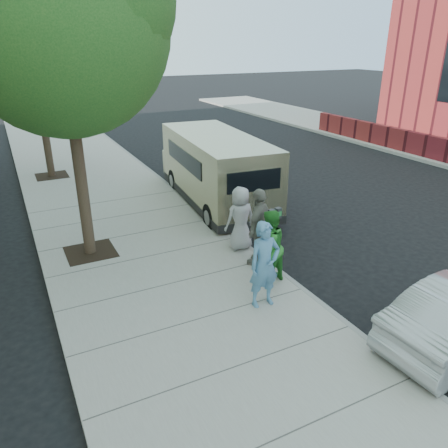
{
  "coord_description": "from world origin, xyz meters",
  "views": [
    {
      "loc": [
        -3.79,
        -8.0,
        5.11
      ],
      "look_at": [
        0.53,
        0.48,
        1.1
      ],
      "focal_mm": 35.0,
      "sensor_mm": 36.0,
      "label": 1
    }
  ],
  "objects": [
    {
      "name": "person_green_shirt",
      "position": [
        0.92,
        -0.9,
        0.99
      ],
      "size": [
        0.97,
        0.86,
        1.68
      ],
      "primitive_type": "imported",
      "rotation": [
        0.0,
        0.0,
        3.45
      ],
      "color": "#2A7F29",
      "rests_on": "sidewalk"
    },
    {
      "name": "tree_far",
      "position": [
        -2.25,
        10.0,
        4.88
      ],
      "size": [
        3.92,
        3.8,
        6.49
      ],
      "color": "black",
      "rests_on": "sidewalk"
    },
    {
      "name": "person_gray_shirt",
      "position": [
        1.2,
        0.88,
        0.97
      ],
      "size": [
        0.82,
        0.55,
        1.64
      ],
      "primitive_type": "imported",
      "rotation": [
        0.0,
        0.0,
        3.18
      ],
      "color": "#A5A4A7",
      "rests_on": "sidewalk"
    },
    {
      "name": "person_striped_polo",
      "position": [
        1.2,
        -0.02,
        1.09
      ],
      "size": [
        1.15,
        1.04,
        1.87
      ],
      "primitive_type": "imported",
      "rotation": [
        0.0,
        0.0,
        3.8
      ],
      "color": "gray",
      "rests_on": "sidewalk"
    },
    {
      "name": "tree_near",
      "position": [
        -2.25,
        2.4,
        5.55
      ],
      "size": [
        4.62,
        4.6,
        7.53
      ],
      "color": "black",
      "rests_on": "sidewalk"
    },
    {
      "name": "person_officer",
      "position": [
        0.36,
        -1.61,
        1.05
      ],
      "size": [
        0.67,
        0.45,
        1.79
      ],
      "primitive_type": "imported",
      "rotation": [
        0.0,
        0.0,
        -0.04
      ],
      "color": "#5287AE",
      "rests_on": "sidewalk"
    },
    {
      "name": "sidewalk",
      "position": [
        -1.0,
        0.0,
        0.07
      ],
      "size": [
        5.0,
        60.0,
        0.15
      ],
      "primitive_type": "cube",
      "color": "gray",
      "rests_on": "ground"
    },
    {
      "name": "ground",
      "position": [
        0.0,
        0.0,
        0.0
      ],
      "size": [
        120.0,
        120.0,
        0.0
      ],
      "primitive_type": "plane",
      "color": "black",
      "rests_on": "ground"
    },
    {
      "name": "van",
      "position": [
        2.31,
        4.59,
        1.23
      ],
      "size": [
        2.62,
        6.39,
        2.31
      ],
      "rotation": [
        0.0,
        0.0,
        -0.09
      ],
      "color": "#BAB385",
      "rests_on": "ground"
    },
    {
      "name": "curb_face",
      "position": [
        1.44,
        0.0,
        0.07
      ],
      "size": [
        0.12,
        60.0,
        0.16
      ],
      "primitive_type": "cube",
      "color": "gray",
      "rests_on": "ground"
    },
    {
      "name": "parking_meter",
      "position": [
        1.25,
        -0.58,
        1.29
      ],
      "size": [
        0.34,
        0.17,
        1.57
      ],
      "rotation": [
        0.0,
        0.0,
        0.19
      ],
      "color": "gray",
      "rests_on": "sidewalk"
    }
  ]
}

